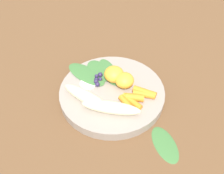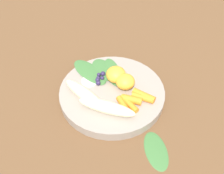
{
  "view_description": "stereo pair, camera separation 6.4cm",
  "coord_description": "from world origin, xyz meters",
  "px_view_note": "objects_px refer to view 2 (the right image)",
  "views": [
    {
      "loc": [
        -0.43,
        0.12,
        0.5
      ],
      "look_at": [
        0.0,
        0.0,
        0.04
      ],
      "focal_mm": 38.05,
      "sensor_mm": 36.0,
      "label": 1
    },
    {
      "loc": [
        -0.44,
        0.06,
        0.5
      ],
      "look_at": [
        0.0,
        0.0,
        0.04
      ],
      "focal_mm": 38.05,
      "sensor_mm": 36.0,
      "label": 2
    }
  ],
  "objects_px": {
    "bowl": "(112,93)",
    "banana_peeled_left": "(106,107)",
    "kale_leaf_stray": "(156,150)",
    "orange_segment_near": "(116,74)",
    "banana_peeled_right": "(85,94)"
  },
  "relations": [
    {
      "from": "bowl",
      "to": "banana_peeled_left",
      "type": "height_order",
      "value": "banana_peeled_left"
    },
    {
      "from": "kale_leaf_stray",
      "to": "orange_segment_near",
      "type": "bearing_deg",
      "value": -165.02
    },
    {
      "from": "bowl",
      "to": "kale_leaf_stray",
      "type": "relative_size",
      "value": 2.8
    },
    {
      "from": "bowl",
      "to": "banana_peeled_left",
      "type": "xyz_separation_m",
      "value": [
        -0.07,
        0.02,
        0.03
      ]
    },
    {
      "from": "bowl",
      "to": "banana_peeled_left",
      "type": "bearing_deg",
      "value": 162.43
    },
    {
      "from": "bowl",
      "to": "banana_peeled_right",
      "type": "height_order",
      "value": "banana_peeled_right"
    },
    {
      "from": "banana_peeled_left",
      "to": "banana_peeled_right",
      "type": "bearing_deg",
      "value": 161.81
    },
    {
      "from": "banana_peeled_right",
      "to": "orange_segment_near",
      "type": "xyz_separation_m",
      "value": [
        0.06,
        -0.09,
        0.0
      ]
    },
    {
      "from": "bowl",
      "to": "orange_segment_near",
      "type": "xyz_separation_m",
      "value": [
        0.04,
        -0.02,
        0.03
      ]
    },
    {
      "from": "orange_segment_near",
      "to": "kale_leaf_stray",
      "type": "distance_m",
      "value": 0.23
    },
    {
      "from": "banana_peeled_left",
      "to": "kale_leaf_stray",
      "type": "xyz_separation_m",
      "value": [
        -0.11,
        -0.1,
        -0.04
      ]
    },
    {
      "from": "banana_peeled_left",
      "to": "kale_leaf_stray",
      "type": "height_order",
      "value": "banana_peeled_left"
    },
    {
      "from": "banana_peeled_right",
      "to": "bowl",
      "type": "bearing_deg",
      "value": 67.86
    },
    {
      "from": "bowl",
      "to": "banana_peeled_right",
      "type": "xyz_separation_m",
      "value": [
        -0.02,
        0.07,
        0.03
      ]
    },
    {
      "from": "banana_peeled_left",
      "to": "orange_segment_near",
      "type": "relative_size",
      "value": 2.66
    }
  ]
}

